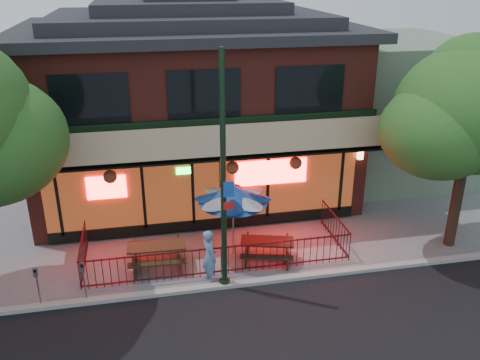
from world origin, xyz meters
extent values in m
plane|color=gray|center=(0.00, 0.00, 0.00)|extent=(80.00, 80.00, 0.00)
cube|color=#999993|center=(0.00, -0.50, 0.06)|extent=(80.00, 0.25, 0.12)
cube|color=maroon|center=(0.00, 7.20, 3.25)|extent=(12.00, 8.00, 6.50)
cube|color=#59230F|center=(0.00, 3.18, 1.65)|extent=(11.00, 0.06, 2.60)
cube|color=#FF0C0C|center=(2.30, 3.10, 2.10)|extent=(2.60, 0.04, 0.90)
cube|color=#FF0C0C|center=(-3.40, 3.10, 2.00)|extent=(1.30, 0.04, 0.80)
cube|color=#D3B085|center=(0.00, 2.70, 3.55)|extent=(12.20, 1.33, 1.26)
cube|color=black|center=(-3.60, 3.18, 5.00)|extent=(2.40, 0.06, 1.60)
cube|color=black|center=(0.00, 3.18, 5.00)|extent=(2.40, 0.06, 1.60)
cube|color=black|center=(3.60, 3.18, 5.00)|extent=(2.40, 0.06, 1.60)
cube|color=black|center=(0.00, 3.15, 0.25)|extent=(11.00, 0.12, 0.40)
cube|color=#FFC672|center=(5.60, 3.02, 2.55)|extent=(0.18, 0.18, 0.32)
cube|color=slate|center=(9.00, 7.70, 3.00)|extent=(6.00, 7.00, 6.00)
cube|color=#410E12|center=(0.00, 0.20, 0.95)|extent=(8.40, 0.04, 0.04)
cube|color=#410E12|center=(0.00, 0.20, 0.12)|extent=(8.40, 0.04, 0.04)
cube|color=#410E12|center=(-4.20, 1.50, 0.95)|extent=(0.04, 2.60, 0.04)
cube|color=#410E12|center=(4.20, 1.50, 0.95)|extent=(0.04, 2.60, 0.04)
cylinder|color=#410E12|center=(0.00, 0.20, 0.50)|extent=(0.02, 0.02, 1.00)
cylinder|color=black|center=(0.00, -0.40, 3.50)|extent=(0.16, 0.16, 7.00)
cylinder|color=black|center=(0.00, -0.40, 0.10)|extent=(0.32, 0.32, 0.20)
cube|color=#194CB2|center=(0.12, -0.55, 3.20)|extent=(0.30, 0.02, 0.45)
cube|color=red|center=(0.12, -0.55, 2.70)|extent=(0.30, 0.02, 0.22)
cylinder|color=black|center=(8.00, 0.50, 2.24)|extent=(0.36, 0.36, 4.48)
ellipsoid|color=#1F521B|center=(8.00, 0.50, 4.76)|extent=(4.80, 4.80, 3.94)
ellipsoid|color=#1F521B|center=(8.20, 0.90, 5.74)|extent=(3.12, 3.12, 2.56)
cube|color=#3C2816|center=(-2.62, 1.09, 0.37)|extent=(0.11, 1.31, 0.74)
cube|color=#3C2816|center=(-1.21, 1.04, 0.37)|extent=(0.11, 1.31, 0.74)
cube|color=#3C2816|center=(-1.91, 1.06, 0.74)|extent=(1.84, 0.82, 0.06)
cube|color=#3C2816|center=(-1.93, 0.51, 0.44)|extent=(1.82, 0.34, 0.05)
cube|color=#3C2816|center=(-1.89, 1.61, 0.44)|extent=(1.82, 0.34, 0.05)
cube|color=#321A11|center=(0.96, 0.91, 0.35)|extent=(0.38, 1.19, 0.69)
cube|color=#321A11|center=(2.22, 0.56, 0.35)|extent=(0.38, 1.19, 0.69)
cube|color=#321A11|center=(1.59, 0.74, 0.69)|extent=(1.82, 1.13, 0.06)
cube|color=#321A11|center=(1.45, 0.24, 0.41)|extent=(1.70, 0.71, 0.05)
cube|color=#321A11|center=(1.73, 1.23, 0.41)|extent=(1.70, 0.71, 0.05)
cylinder|color=gray|center=(0.60, 1.37, 1.16)|extent=(0.05, 0.05, 2.33)
cone|color=navy|center=(0.60, 1.37, 2.17)|extent=(2.22, 2.22, 0.58)
sphere|color=gray|center=(0.60, 1.37, 2.48)|extent=(0.11, 0.11, 0.11)
imported|color=#5981B3|center=(-0.40, -0.07, 0.86)|extent=(0.60, 0.73, 1.72)
cylinder|color=gray|center=(-4.00, -0.40, 0.52)|extent=(0.05, 0.05, 1.03)
cube|color=gray|center=(-4.00, -0.40, 1.14)|extent=(0.13, 0.11, 0.26)
cube|color=black|center=(-4.00, -0.45, 1.20)|extent=(0.07, 0.02, 0.09)
cylinder|color=gray|center=(-5.23, -0.40, 0.51)|extent=(0.05, 0.05, 1.02)
cube|color=gray|center=(-5.23, -0.40, 1.14)|extent=(0.12, 0.10, 0.26)
cube|color=black|center=(-5.23, -0.45, 1.19)|extent=(0.07, 0.01, 0.09)
camera|label=1|loc=(-2.09, -13.07, 8.80)|focal=38.00mm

